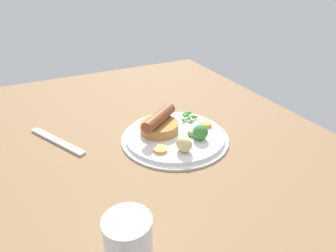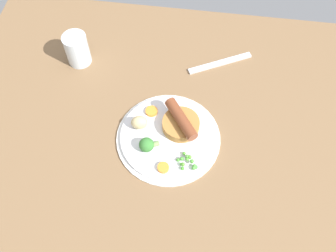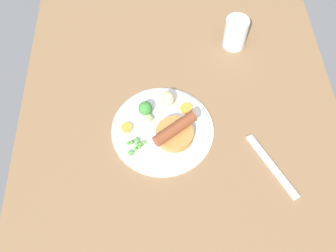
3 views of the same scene
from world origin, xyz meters
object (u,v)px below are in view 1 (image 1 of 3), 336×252
Objects in this scene: dinner_plate at (174,136)px; broccoli_floret_near at (200,132)px; sausage_pudding at (159,124)px; fork at (57,141)px; pea_pile at (188,116)px; carrot_slice_0 at (206,124)px; potato_chunk_0 at (184,144)px; drinking_glass at (129,245)px; carrot_slice_6 at (161,149)px.

broccoli_floret_near reaches higher than dinner_plate.
sausage_pudding is 23.58cm from fork.
broccoli_floret_near is at bearing -15.32° from pea_pile.
sausage_pudding reaches higher than broccoli_floret_near.
potato_chunk_0 is at bearing -54.42° from carrot_slice_0.
carrot_slice_0 is at bearing 21.14° from pea_pile.
pea_pile is 0.56× the size of drinking_glass.
drinking_glass reaches higher than fork.
carrot_slice_0 is 0.14× the size of fork.
sausage_pudding is at bearing 148.69° from drinking_glass.
drinking_glass is at bearing -33.86° from carrot_slice_6.
carrot_slice_0 reaches higher than dinner_plate.
potato_chunk_0 is (7.48, -1.62, 2.58)cm from dinner_plate.
broccoli_floret_near is 6.17cm from potato_chunk_0.
broccoli_floret_near reaches higher than pea_pile.
dinner_plate is 9.49× the size of carrot_slice_0.
dinner_plate is at bearing 131.61° from carrot_slice_6.
drinking_glass is (27.32, -20.76, 3.86)cm from dinner_plate.
potato_chunk_0 reaches higher than pea_pile.
potato_chunk_0 is 1.32× the size of carrot_slice_6.
drinking_glass is at bearing -157.13° from sausage_pudding.
dinner_plate is 8.33× the size of carrot_slice_6.
carrot_slice_0 reaches higher than carrot_slice_6.
pea_pile reaches higher than carrot_slice_0.
pea_pile is (-2.64, 9.32, -1.04)cm from sausage_pudding.
pea_pile is at bearing 52.80° from fork.
fork is (-5.45, -31.25, -1.97)cm from pea_pile.
drinking_glass is (27.09, -29.27, 2.57)cm from carrot_slice_0.
dinner_plate is 4.98× the size of pea_pile.
carrot_slice_6 is (5.33, -6.00, 1.20)cm from dinner_plate.
sausage_pudding reaches higher than carrot_slice_0.
drinking_glass reaches higher than potato_chunk_0.
sausage_pudding is 2.30× the size of broccoli_floret_near.
carrot_slice_0 is 0.29× the size of drinking_glass.
carrot_slice_0 is at bearing 132.78° from drinking_glass.
broccoli_floret_near is 0.52× the size of drinking_glass.
carrot_slice_0 reaches higher than fork.
drinking_glass reaches higher than carrot_slice_0.
fork is (-8.09, -21.94, -3.01)cm from sausage_pudding.
carrot_slice_0 is at bearing 45.07° from fork.
pea_pile is at bearing -158.86° from carrot_slice_0.
sausage_pudding reaches higher than fork.
sausage_pudding is at bearing -165.31° from broccoli_floret_near.
dinner_plate is 8.08cm from potato_chunk_0.
carrot_slice_6 is at bearing 22.78° from fork.
potato_chunk_0 is 5.07cm from carrot_slice_6.
broccoli_floret_near is at bearing 34.94° from fork.
fork is at bearing -129.91° from carrot_slice_6.
broccoli_floret_near and potato_chunk_0 have the same top height.
carrot_slice_6 is at bearing -50.85° from pea_pile.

